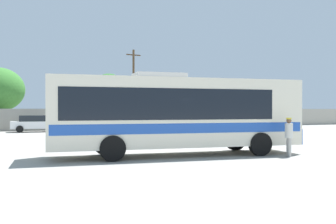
# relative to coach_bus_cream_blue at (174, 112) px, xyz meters

# --- Properties ---
(ground_plane) EXTENTS (300.00, 300.00, 0.00)m
(ground_plane) POSITION_rel_coach_bus_cream_blue_xyz_m (1.06, 9.92, -1.95)
(ground_plane) COLOR gray
(perimeter_wall) EXTENTS (80.00, 0.30, 2.14)m
(perimeter_wall) POSITION_rel_coach_bus_cream_blue_xyz_m (1.06, 24.21, -0.88)
(perimeter_wall) COLOR #9E998C
(perimeter_wall) RESTS_ON ground_plane
(coach_bus_cream_blue) EXTENTS (11.52, 3.87, 3.66)m
(coach_bus_cream_blue) POSITION_rel_coach_bus_cream_blue_xyz_m (0.00, 0.00, 0.00)
(coach_bus_cream_blue) COLOR silver
(coach_bus_cream_blue) RESTS_ON ground_plane
(attendant_by_bus_door) EXTENTS (0.43, 0.43, 1.70)m
(attendant_by_bus_door) POSITION_rel_coach_bus_cream_blue_xyz_m (4.39, -2.41, -0.98)
(attendant_by_bus_door) COLOR #B7B2A8
(attendant_by_bus_door) RESTS_ON ground_plane
(parked_car_second_white) EXTENTS (4.35, 2.20, 1.52)m
(parked_car_second_white) POSITION_rel_coach_bus_cream_blue_xyz_m (-4.21, 21.76, -1.15)
(parked_car_second_white) COLOR silver
(parked_car_second_white) RESTS_ON ground_plane
(utility_pole_near) EXTENTS (1.80, 0.41, 8.87)m
(utility_pole_near) POSITION_rel_coach_bus_cream_blue_xyz_m (6.88, 26.36, 2.67)
(utility_pole_near) COLOR #4C3823
(utility_pole_near) RESTS_ON ground_plane
(roadside_tree_midright) EXTENTS (3.94, 3.94, 6.50)m
(roadside_tree_midright) POSITION_rel_coach_bus_cream_blue_xyz_m (5.27, 31.15, 2.85)
(roadside_tree_midright) COLOR brown
(roadside_tree_midright) RESTS_ON ground_plane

